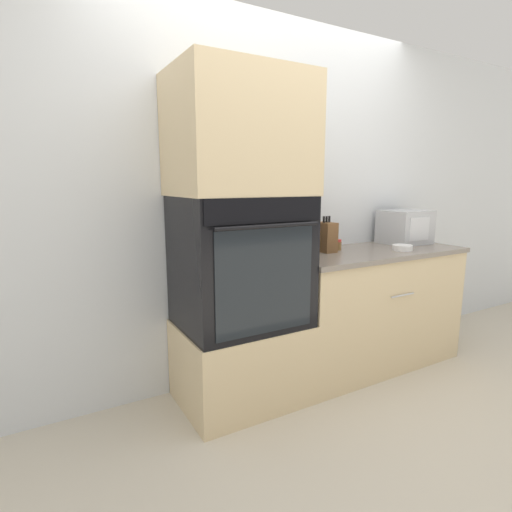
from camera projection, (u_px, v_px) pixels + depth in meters
ground_plane at (317, 404)px, 2.54m from camera, size 12.00×12.00×0.00m
wall_back at (267, 202)px, 2.85m from camera, size 8.00×0.05×2.50m
oven_cabinet_base at (241, 362)px, 2.56m from camera, size 0.77×0.60×0.51m
wall_oven at (241, 261)px, 2.43m from camera, size 0.75×0.64×0.80m
oven_cabinet_upper at (240, 135)px, 2.30m from camera, size 0.77×0.60×0.69m
counter_unit at (368, 307)px, 3.06m from camera, size 1.45×0.63×0.89m
microwave at (405, 227)px, 3.27m from camera, size 0.36×0.32×0.27m
knife_block at (326, 237)px, 2.87m from camera, size 0.10×0.15×0.26m
bowl at (402, 248)px, 2.95m from camera, size 0.14×0.14×0.04m
condiment_jar_near at (314, 250)px, 2.64m from camera, size 0.05×0.05×0.11m
condiment_jar_mid at (338, 245)px, 2.95m from camera, size 0.05×0.05×0.08m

